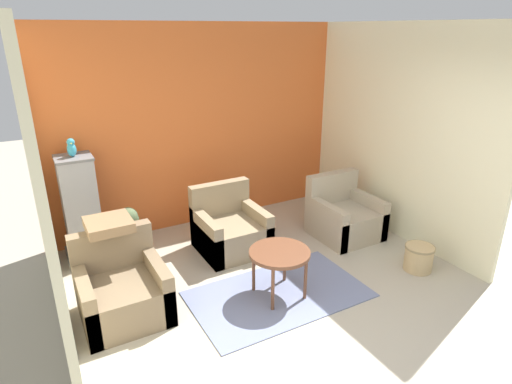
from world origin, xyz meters
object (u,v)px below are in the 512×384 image
(armchair_middle, at_px, (230,230))
(parrot, at_px, (71,148))
(birdcage, at_px, (81,211))
(potted_plant, at_px, (129,225))
(armchair_right, at_px, (344,217))
(armchair_left, at_px, (122,291))
(wicker_basket, at_px, (419,257))
(coffee_table, at_px, (280,256))

(armchair_middle, xyz_separation_m, parrot, (-1.65, 0.68, 1.15))
(birdcage, bearing_deg, parrot, 90.00)
(potted_plant, bearing_deg, birdcage, 170.62)
(armchair_right, height_order, birdcage, birdcage)
(armchair_left, distance_m, potted_plant, 1.36)
(armchair_left, height_order, armchair_right, same)
(armchair_middle, bearing_deg, potted_plant, 152.65)
(armchair_right, xyz_separation_m, wicker_basket, (0.18, -1.15, -0.10))
(armchair_right, bearing_deg, coffee_table, -152.94)
(coffee_table, xyz_separation_m, wicker_basket, (1.72, -0.36, -0.31))
(armchair_right, xyz_separation_m, birdcage, (-3.20, 1.07, 0.37))
(armchair_left, bearing_deg, wicker_basket, -14.46)
(parrot, bearing_deg, armchair_middle, -22.23)
(coffee_table, relative_size, armchair_left, 0.78)
(birdcage, bearing_deg, wicker_basket, -33.30)
(coffee_table, height_order, armchair_left, armchair_left)
(armchair_middle, height_order, birdcage, birdcage)
(armchair_right, height_order, potted_plant, armchair_right)
(coffee_table, relative_size, armchair_middle, 0.78)
(coffee_table, xyz_separation_m, armchair_middle, (-0.00, 1.18, -0.21))
(armchair_left, xyz_separation_m, parrot, (-0.13, 1.38, 1.15))
(birdcage, distance_m, parrot, 0.78)
(birdcage, bearing_deg, armchair_left, -84.62)
(armchair_right, relative_size, armchair_middle, 1.00)
(armchair_right, distance_m, birdcage, 3.40)
(armchair_middle, bearing_deg, armchair_right, -14.28)
(armchair_middle, relative_size, parrot, 3.76)
(potted_plant, height_order, wicker_basket, potted_plant)
(potted_plant, bearing_deg, parrot, 170.43)
(birdcage, relative_size, wicker_basket, 3.85)
(potted_plant, bearing_deg, coffee_table, -57.16)
(coffee_table, bearing_deg, birdcage, 131.79)
(potted_plant, bearing_deg, armchair_left, -106.56)
(parrot, bearing_deg, birdcage, -90.00)
(parrot, distance_m, potted_plant, 1.18)
(armchair_right, distance_m, armchair_middle, 1.60)
(armchair_right, bearing_deg, wicker_basket, -81.26)
(armchair_middle, height_order, potted_plant, armchair_middle)
(coffee_table, xyz_separation_m, parrot, (-1.66, 1.86, 0.94))
(armchair_right, height_order, parrot, parrot)
(potted_plant, relative_size, wicker_basket, 1.74)
(armchair_right, relative_size, wicker_basket, 2.41)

